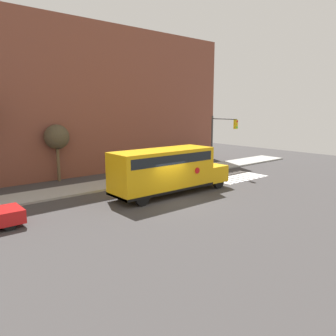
{
  "coord_description": "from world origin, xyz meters",
  "views": [
    {
      "loc": [
        -13.68,
        -15.92,
        5.95
      ],
      "look_at": [
        1.22,
        1.8,
        1.77
      ],
      "focal_mm": 35.0,
      "sensor_mm": 36.0,
      "label": 1
    }
  ],
  "objects": [
    {
      "name": "ground_plane",
      "position": [
        0.0,
        0.0,
        0.0
      ],
      "size": [
        60.0,
        60.0,
        0.0
      ],
      "primitive_type": "plane",
      "color": "#3A3838"
    },
    {
      "name": "sidewalk_strip",
      "position": [
        0.0,
        6.5,
        0.07
      ],
      "size": [
        44.0,
        3.0,
        0.15
      ],
      "color": "#9E9E99",
      "rests_on": "ground"
    },
    {
      "name": "building_backdrop",
      "position": [
        0.0,
        13.0,
        6.77
      ],
      "size": [
        32.0,
        4.0,
        13.55
      ],
      "color": "brown",
      "rests_on": "ground"
    },
    {
      "name": "crosswalk_stripes",
      "position": [
        9.23,
        2.0,
        0.0
      ],
      "size": [
        5.4,
        3.2,
        0.01
      ],
      "color": "white",
      "rests_on": "ground"
    },
    {
      "name": "school_bus",
      "position": [
        0.7,
        1.3,
        1.83
      ],
      "size": [
        9.28,
        2.57,
        3.23
      ],
      "color": "#EAA80F",
      "rests_on": "ground"
    },
    {
      "name": "stop_sign",
      "position": [
        7.39,
        5.86,
        1.71
      ],
      "size": [
        0.67,
        0.1,
        2.61
      ],
      "color": "#38383A",
      "rests_on": "ground"
    },
    {
      "name": "traffic_light",
      "position": [
        9.75,
        4.42,
        3.51
      ],
      "size": [
        0.28,
        3.02,
        5.31
      ],
      "color": "#38383A",
      "rests_on": "ground"
    },
    {
      "name": "tree_near_sidewalk",
      "position": [
        -3.4,
        10.49,
        3.66
      ],
      "size": [
        2.03,
        2.03,
        4.72
      ],
      "color": "brown",
      "rests_on": "ground"
    }
  ]
}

